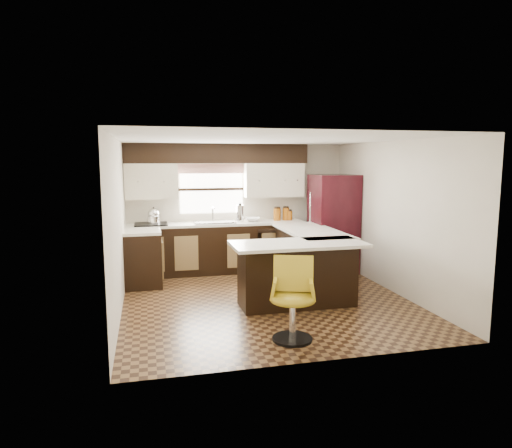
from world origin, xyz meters
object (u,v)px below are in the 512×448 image
object	(u,v)px
peninsula_return	(297,275)
refrigerator	(333,224)
bar_chair	(293,300)
peninsula_long	(308,259)

from	to	relation	value
peninsula_return	refrigerator	xyz separation A→B (m)	(1.31, 1.80, 0.47)
peninsula_return	refrigerator	bearing A→B (deg)	53.86
peninsula_return	refrigerator	world-z (taller)	refrigerator
peninsula_return	refrigerator	size ratio (longest dim) A/B	0.90
bar_chair	peninsula_return	bearing A→B (deg)	88.39
peninsula_long	peninsula_return	bearing A→B (deg)	-118.30
peninsula_return	refrigerator	distance (m)	2.27
bar_chair	refrigerator	bearing A→B (deg)	78.74
peninsula_return	bar_chair	distance (m)	1.32
peninsula_long	refrigerator	bearing A→B (deg)	46.24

